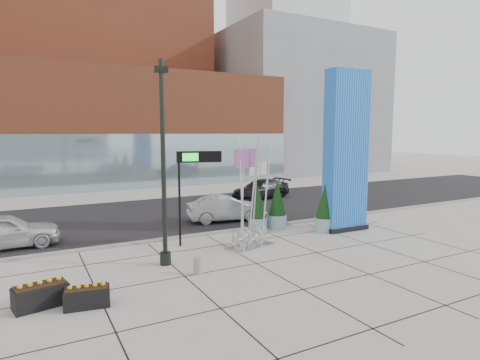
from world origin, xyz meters
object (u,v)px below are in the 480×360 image
overhead_street_sign (194,164)px  car_white_west (3,232)px  lamp_post (164,183)px  blue_pylon (346,154)px  concrete_bollard (198,266)px  car_silver_mid (226,209)px  public_art_sculpture (250,218)px

overhead_street_sign → car_white_west: 8.92m
lamp_post → car_white_west: size_ratio=1.71×
overhead_street_sign → car_white_west: overhead_street_sign is taller
overhead_street_sign → car_white_west: (-7.77, 3.25, -2.91)m
car_white_west → blue_pylon: bearing=-106.5°
lamp_post → car_white_west: lamp_post is taller
lamp_post → overhead_street_sign: 3.10m
blue_pylon → lamp_post: bearing=-173.2°
concrete_bollard → car_silver_mid: car_silver_mid is taller
car_silver_mid → blue_pylon: bearing=-125.3°
concrete_bollard → blue_pylon: bearing=15.5°
blue_pylon → car_white_west: blue_pylon is taller
lamp_post → car_white_west: 8.21m
blue_pylon → car_silver_mid: 7.40m
blue_pylon → overhead_street_sign: 8.06m
blue_pylon → lamp_post: blue_pylon is taller
car_silver_mid → overhead_street_sign: bearing=147.7°
concrete_bollard → overhead_street_sign: bearing=69.3°
public_art_sculpture → overhead_street_sign: 3.51m
blue_pylon → overhead_street_sign: blue_pylon is taller
lamp_post → concrete_bollard: bearing=-66.9°
concrete_bollard → car_silver_mid: (4.82, 7.40, 0.42)m
public_art_sculpture → car_white_west: size_ratio=1.10×
overhead_street_sign → public_art_sculpture: bearing=-24.3°
overhead_street_sign → lamp_post: bearing=-119.0°
lamp_post → car_silver_mid: size_ratio=1.76×
public_art_sculpture → blue_pylon: bearing=-10.9°
lamp_post → public_art_sculpture: 4.58m
car_white_west → public_art_sculpture: bearing=-117.3°
blue_pylon → public_art_sculpture: bearing=-174.6°
car_white_west → lamp_post: bearing=-134.7°
lamp_post → concrete_bollard: 3.38m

